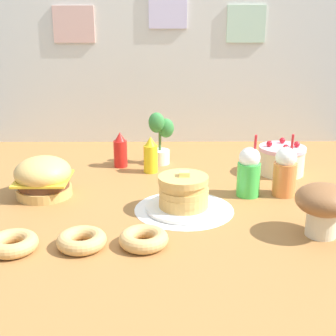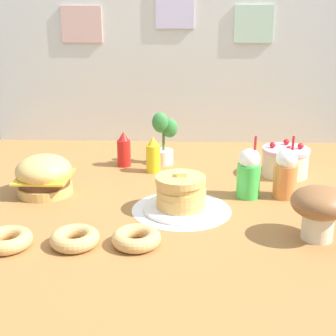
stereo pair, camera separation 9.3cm
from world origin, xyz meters
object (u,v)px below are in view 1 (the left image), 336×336
at_px(burger, 42,178).
at_px(mushroom_stool, 322,204).
at_px(mustard_bottle, 150,156).
at_px(donut_vanilla, 142,238).
at_px(orange_float_cup, 284,172).
at_px(layer_cake, 281,160).
at_px(cream_soda_cup, 248,172).
at_px(donut_chocolate, 80,240).
at_px(pancake_stack, 182,195).
at_px(potted_plant, 159,136).
at_px(donut_pink_glaze, 11,243).
at_px(ketchup_bottle, 119,151).

height_order(burger, mushroom_stool, mushroom_stool).
relative_size(mustard_bottle, donut_vanilla, 1.08).
relative_size(burger, orange_float_cup, 0.88).
height_order(layer_cake, cream_soda_cup, cream_soda_cup).
distance_m(burger, donut_chocolate, 0.56).
bearing_deg(donut_chocolate, pancake_stack, 41.40).
bearing_deg(burger, donut_vanilla, -46.02).
bearing_deg(pancake_stack, mustard_bottle, 106.90).
xyz_separation_m(cream_soda_cup, donut_chocolate, (-0.66, -0.49, -0.08)).
xyz_separation_m(orange_float_cup, potted_plant, (-0.56, 0.47, 0.04)).
bearing_deg(donut_pink_glaze, mushroom_stool, 5.78).
bearing_deg(pancake_stack, donut_chocolate, -138.60).
bearing_deg(donut_chocolate, mushroom_stool, 5.87).
distance_m(mustard_bottle, cream_soda_cup, 0.56).
distance_m(donut_pink_glaze, donut_chocolate, 0.24).
bearing_deg(potted_plant, pancake_stack, -80.75).
bearing_deg(mustard_bottle, ketchup_bottle, 150.17).
bearing_deg(potted_plant, mushroom_stool, -55.51).
bearing_deg(donut_vanilla, mushroom_stool, 6.92).
height_order(orange_float_cup, mushroom_stool, orange_float_cup).
bearing_deg(burger, donut_pink_glaze, -88.26).
relative_size(burger, cream_soda_cup, 0.88).
bearing_deg(cream_soda_cup, donut_chocolate, -143.57).
distance_m(pancake_stack, orange_float_cup, 0.49).
relative_size(mustard_bottle, orange_float_cup, 0.67).
xyz_separation_m(orange_float_cup, donut_vanilla, (-0.61, -0.49, -0.08)).
height_order(burger, donut_chocolate, burger).
relative_size(pancake_stack, mustard_bottle, 1.70).
bearing_deg(donut_vanilla, potted_plant, 87.11).
distance_m(burger, mushroom_stool, 1.19).
bearing_deg(pancake_stack, potted_plant, 99.25).
bearing_deg(pancake_stack, donut_vanilla, -115.82).
bearing_deg(ketchup_bottle, mushroom_stool, -45.46).
distance_m(cream_soda_cup, potted_plant, 0.62).
height_order(mustard_bottle, donut_chocolate, mustard_bottle).
distance_m(layer_cake, potted_plant, 0.65).
distance_m(burger, mustard_bottle, 0.57).
bearing_deg(orange_float_cup, ketchup_bottle, 151.51).
distance_m(ketchup_bottle, donut_pink_glaze, 0.98).
distance_m(mustard_bottle, mushroom_stool, 0.98).
distance_m(donut_vanilla, potted_plant, 0.97).
bearing_deg(donut_vanilla, donut_pink_glaze, -175.87).
bearing_deg(donut_pink_glaze, cream_soda_cup, 29.71).
distance_m(pancake_stack, cream_soda_cup, 0.34).
relative_size(layer_cake, donut_pink_glaze, 1.34).
distance_m(layer_cake, mushroom_stool, 0.71).
xyz_separation_m(donut_pink_glaze, mushroom_stool, (1.10, 0.11, 0.09)).
distance_m(ketchup_bottle, donut_chocolate, 0.92).
distance_m(donut_pink_glaze, potted_plant, 1.11).
relative_size(layer_cake, cream_soda_cup, 0.83).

